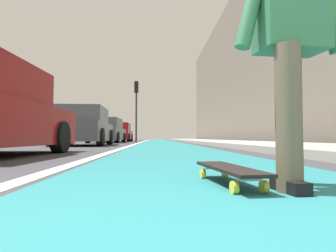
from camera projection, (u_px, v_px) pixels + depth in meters
The scene contains 11 objects.
ground_plane at pixel (166, 146), 10.29m from camera, with size 80.00×80.00×0.00m, color #38383D.
bike_lane_paint at pixel (160, 141), 24.26m from camera, with size 56.00×2.35×0.00m, color #237075.
lane_stripe_white at pixel (142, 142), 20.21m from camera, with size 52.00×0.16×0.01m, color silver.
sidewalk_curb at pixel (214, 141), 18.42m from camera, with size 52.00×3.20×0.14m, color #9E9B93.
building_facade at pixel (240, 68), 22.78m from camera, with size 40.00×1.20×11.62m, color #71685C.
skateboard at pixel (229, 170), 1.86m from camera, with size 0.86×0.30×0.11m.
skater_person at pixel (290, 33), 1.76m from camera, with size 0.48×0.72×1.64m.
parked_car_mid at pixel (84, 127), 11.32m from camera, with size 4.25×2.02×1.48m.
parked_car_far at pixel (107, 131), 17.43m from camera, with size 4.23×1.95×1.47m.
parked_car_end at pixel (119, 133), 23.27m from camera, with size 4.52×1.99×1.47m.
traffic_light at pixel (136, 100), 20.43m from camera, with size 0.33×0.28×4.28m.
Camera 1 is at (-0.30, 0.40, 0.30)m, focal length 31.03 mm.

